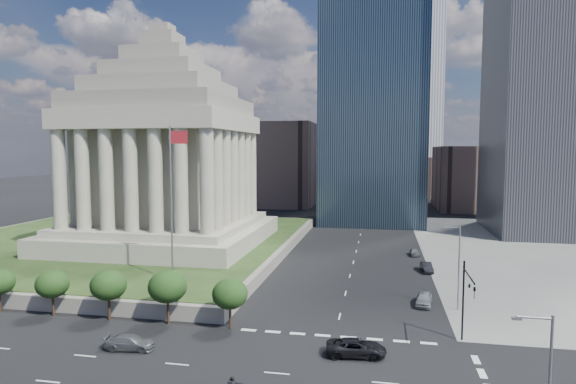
% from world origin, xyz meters
% --- Properties ---
extents(ground, '(500.00, 500.00, 0.00)m').
position_xyz_m(ground, '(0.00, 100.00, 0.00)').
color(ground, black).
rests_on(ground, ground).
extents(plaza_terrace, '(66.00, 70.00, 1.80)m').
position_xyz_m(plaza_terrace, '(-45.00, 50.00, 0.90)').
color(plaza_terrace, '#6B685B').
rests_on(plaza_terrace, ground).
extents(plaza_lawn, '(64.00, 68.00, 0.10)m').
position_xyz_m(plaza_lawn, '(-45.00, 50.00, 1.85)').
color(plaza_lawn, '#203515').
rests_on(plaza_lawn, plaza_terrace).
extents(war_memorial, '(34.00, 34.00, 39.00)m').
position_xyz_m(war_memorial, '(-34.00, 48.00, 21.40)').
color(war_memorial, gray).
rests_on(war_memorial, plaza_lawn).
extents(flagpole, '(2.52, 0.24, 20.00)m').
position_xyz_m(flagpole, '(-21.83, 24.00, 13.11)').
color(flagpole, slate).
rests_on(flagpole, plaza_lawn).
extents(tree_row, '(53.00, 4.00, 6.00)m').
position_xyz_m(tree_row, '(-35.50, 14.00, 3.00)').
color(tree_row, black).
rests_on(tree_row, ground).
extents(midrise_glass, '(26.00, 26.00, 60.00)m').
position_xyz_m(midrise_glass, '(2.00, 95.00, 30.00)').
color(midrise_glass, black).
rests_on(midrise_glass, ground).
extents(highrise_ne, '(26.00, 28.00, 100.00)m').
position_xyz_m(highrise_ne, '(42.00, 85.00, 50.00)').
color(highrise_ne, black).
rests_on(highrise_ne, ground).
extents(building_filler_ne, '(20.00, 30.00, 20.00)m').
position_xyz_m(building_filler_ne, '(32.00, 130.00, 10.00)').
color(building_filler_ne, '#513E37').
rests_on(building_filler_ne, ground).
extents(building_filler_nw, '(24.00, 30.00, 28.00)m').
position_xyz_m(building_filler_nw, '(-30.00, 130.00, 14.00)').
color(building_filler_nw, '#513E37').
rests_on(building_filler_nw, ground).
extents(traffic_signal_ne, '(0.30, 5.74, 8.00)m').
position_xyz_m(traffic_signal_ne, '(12.50, 13.70, 5.25)').
color(traffic_signal_ne, black).
rests_on(traffic_signal_ne, ground).
extents(street_lamp_north, '(2.13, 0.22, 10.00)m').
position_xyz_m(street_lamp_north, '(13.33, 25.00, 5.66)').
color(street_lamp_north, slate).
rests_on(street_lamp_north, ground).
extents(pickup_truck, '(5.72, 3.07, 1.53)m').
position_xyz_m(pickup_truck, '(2.38, 9.81, 0.76)').
color(pickup_truck, black).
rests_on(pickup_truck, ground).
extents(suv_grey, '(4.89, 2.43, 1.37)m').
position_xyz_m(suv_grey, '(-18.66, 7.13, 0.68)').
color(suv_grey, '#4C4F53').
rests_on(suv_grey, ground).
extents(parked_sedan_near, '(2.48, 4.79, 1.56)m').
position_xyz_m(parked_sedan_near, '(9.72, 25.96, 0.78)').
color(parked_sedan_near, gray).
rests_on(parked_sedan_near, ground).
extents(parked_sedan_mid, '(4.43, 1.86, 1.42)m').
position_xyz_m(parked_sedan_mid, '(11.50, 42.73, 0.71)').
color(parked_sedan_mid, black).
rests_on(parked_sedan_mid, ground).
extents(parked_sedan_far, '(3.74, 1.62, 1.26)m').
position_xyz_m(parked_sedan_far, '(10.41, 54.13, 0.63)').
color(parked_sedan_far, slate).
rests_on(parked_sedan_far, ground).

